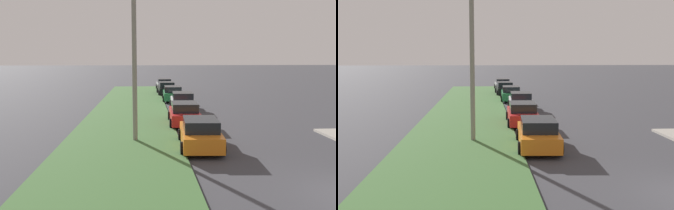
% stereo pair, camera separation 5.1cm
% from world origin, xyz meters
% --- Properties ---
extents(grass_median, '(60.00, 6.00, 0.12)m').
position_xyz_m(grass_median, '(10.00, 8.28, 0.06)').
color(grass_median, '#3D6633').
rests_on(grass_median, ground).
extents(parked_car_orange, '(4.40, 2.21, 1.47)m').
position_xyz_m(parked_car_orange, '(6.57, 4.43, 0.72)').
color(parked_car_orange, orange).
rests_on(parked_car_orange, ground).
extents(parked_car_red, '(4.35, 2.12, 1.47)m').
position_xyz_m(parked_car_red, '(12.47, 4.54, 0.72)').
color(parked_car_red, red).
rests_on(parked_car_red, ground).
extents(parked_car_white, '(4.37, 2.15, 1.47)m').
position_xyz_m(parked_car_white, '(18.73, 4.01, 0.72)').
color(parked_car_white, silver).
rests_on(parked_car_white, ground).
extents(parked_car_green, '(4.35, 2.12, 1.47)m').
position_xyz_m(parked_car_green, '(24.54, 4.36, 0.72)').
color(parked_car_green, '#1E6B38').
rests_on(parked_car_green, ground).
extents(parked_car_black, '(4.36, 2.13, 1.47)m').
position_xyz_m(parked_car_black, '(30.15, 4.65, 0.72)').
color(parked_car_black, black).
rests_on(parked_car_black, ground).
extents(parked_car_silver, '(4.33, 2.07, 1.47)m').
position_xyz_m(parked_car_silver, '(35.72, 4.59, 0.72)').
color(parked_car_silver, '#B2B5BA').
rests_on(parked_car_silver, ground).
extents(streetlight, '(1.08, 2.81, 7.50)m').
position_xyz_m(streetlight, '(7.91, 7.25, 4.39)').
color(streetlight, gray).
rests_on(streetlight, ground).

